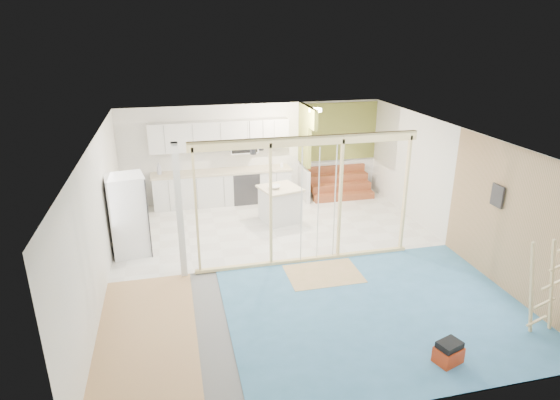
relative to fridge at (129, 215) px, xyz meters
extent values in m
cube|color=slate|center=(3.11, -1.21, -0.85)|extent=(7.00, 8.00, 0.01)
cube|color=white|center=(3.11, -1.21, 1.75)|extent=(7.00, 8.00, 0.01)
cube|color=white|center=(3.11, 2.79, 0.45)|extent=(7.00, 0.01, 2.60)
cube|color=white|center=(3.11, -5.21, 0.45)|extent=(7.00, 0.01, 2.60)
cube|color=white|center=(-0.39, -1.21, 0.45)|extent=(0.01, 8.00, 2.60)
cube|color=white|center=(6.61, -1.21, 0.45)|extent=(0.01, 8.00, 2.60)
cube|color=white|center=(3.11, 0.79, -0.84)|extent=(7.00, 4.00, 0.02)
cube|color=#4D8CBB|center=(4.11, -3.21, -0.84)|extent=(5.00, 4.00, 0.02)
cube|color=tan|center=(0.36, -3.21, -0.84)|extent=(1.50, 4.00, 0.02)
cube|color=tan|center=(3.61, -1.81, -0.84)|extent=(1.40, 1.00, 0.01)
cube|color=beige|center=(3.41, -1.21, 1.65)|extent=(4.40, 0.09, 0.18)
cube|color=beige|center=(3.41, -1.21, -0.80)|extent=(4.40, 0.09, 0.06)
cube|color=silver|center=(1.01, -1.21, 0.45)|extent=(0.12, 0.14, 2.60)
cube|color=beige|center=(1.31, -1.21, 0.45)|extent=(0.04, 0.09, 2.40)
cube|color=beige|center=(2.71, -1.21, 0.45)|extent=(0.05, 0.09, 2.40)
cube|color=beige|center=(4.11, -1.21, 0.45)|extent=(0.04, 0.09, 2.40)
cube|color=beige|center=(5.51, -1.21, 0.45)|extent=(0.04, 0.09, 2.40)
cylinder|color=silver|center=(3.31, -1.24, 0.37)|extent=(0.02, 0.02, 2.35)
cylinder|color=silver|center=(4.01, -1.19, 0.37)|extent=(0.02, 0.02, 2.35)
cylinder|color=silver|center=(3.66, -1.21, 0.37)|extent=(0.02, 0.02, 2.35)
cube|color=silver|center=(2.21, 2.49, -0.41)|extent=(3.60, 0.60, 0.88)
cube|color=#BEB794|center=(2.21, 2.49, 0.05)|extent=(3.66, 0.64, 0.05)
cube|color=silver|center=(-0.09, 1.39, -0.41)|extent=(0.60, 1.60, 0.88)
cube|color=#BEB794|center=(-0.09, 1.39, 0.05)|extent=(0.64, 1.64, 0.05)
cube|color=silver|center=(2.21, 2.61, 1.00)|extent=(3.60, 0.34, 0.75)
cube|color=white|center=(2.81, 2.57, 0.70)|extent=(0.72, 0.38, 0.36)
cube|color=black|center=(2.81, 2.38, 0.70)|extent=(0.68, 0.02, 0.30)
cube|color=olive|center=(4.41, 2.34, 0.95)|extent=(0.10, 0.90, 1.60)
cube|color=silver|center=(4.41, 2.34, -0.40)|extent=(0.10, 0.90, 0.90)
cube|color=olive|center=(4.41, 1.64, 1.50)|extent=(0.10, 0.50, 0.50)
cube|color=olive|center=(5.51, 2.76, 0.90)|extent=(2.20, 0.04, 1.60)
cube|color=silver|center=(5.51, 2.76, -0.40)|extent=(2.20, 0.04, 0.90)
cube|color=#98522C|center=(5.46, 1.99, -0.75)|extent=(1.70, 0.26, 0.20)
cube|color=#98522C|center=(5.46, 2.25, -0.55)|extent=(1.70, 0.26, 0.20)
cube|color=#98522C|center=(5.46, 2.51, -0.35)|extent=(1.70, 0.26, 0.20)
cube|color=#98522C|center=(5.46, 2.77, -0.15)|extent=(1.70, 0.26, 0.20)
torus|color=black|center=(2.81, 0.69, 1.20)|extent=(0.52, 0.52, 0.02)
cylinder|color=black|center=(2.66, 0.69, 1.45)|extent=(0.01, 0.01, 0.50)
cylinder|color=black|center=(2.96, 0.69, 1.45)|extent=(0.01, 0.01, 0.50)
cylinder|color=#323237|center=(2.71, 0.59, 1.05)|extent=(0.14, 0.14, 0.14)
cylinder|color=#323237|center=(2.93, 0.79, 1.07)|extent=(0.12, 0.12, 0.12)
cube|color=tan|center=(6.59, -3.21, 0.45)|extent=(0.02, 4.00, 2.60)
cube|color=#323237|center=(6.54, -2.61, 0.80)|extent=(0.04, 0.30, 0.40)
cylinder|color=#FFEABF|center=(4.51, 1.79, 1.69)|extent=(0.32, 0.32, 0.08)
cube|color=white|center=(-0.01, 0.00, 0.00)|extent=(0.85, 0.82, 1.71)
cube|color=#323237|center=(0.35, 0.00, 0.00)|extent=(0.13, 0.68, 1.67)
cube|color=silver|center=(3.41, 0.96, -0.45)|extent=(0.98, 0.98, 0.81)
cube|color=#BEB794|center=(3.41, 0.96, 0.00)|extent=(1.09, 1.09, 0.05)
imported|color=white|center=(3.27, 0.92, 0.06)|extent=(0.36, 0.36, 0.07)
imported|color=#ADAEC0|center=(0.61, 2.53, 0.23)|extent=(0.16, 0.16, 0.31)
imported|color=white|center=(3.81, 2.44, 0.16)|extent=(0.09, 0.09, 0.17)
cube|color=#A92E0F|center=(4.52, -4.61, -0.72)|extent=(0.44, 0.38, 0.26)
cube|color=black|center=(4.52, -4.61, -0.55)|extent=(0.39, 0.33, 0.09)
cube|color=beige|center=(6.00, -4.31, -0.04)|extent=(0.38, 0.09, 1.60)
cube|color=beige|center=(6.35, -4.31, -0.04)|extent=(0.38, 0.09, 1.60)
cube|color=beige|center=(6.22, -4.31, -0.63)|extent=(0.39, 0.09, 0.11)
cube|color=beige|center=(6.29, -4.31, -0.32)|extent=(0.39, 0.09, 0.11)
cube|color=beige|center=(6.35, -4.31, -0.02)|extent=(0.39, 0.09, 0.11)
cube|color=beige|center=(6.41, -4.31, 0.29)|extent=(0.39, 0.09, 0.11)
camera|label=1|loc=(0.96, -9.33, 3.60)|focal=30.00mm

